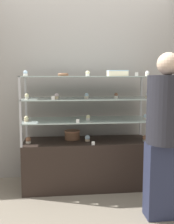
# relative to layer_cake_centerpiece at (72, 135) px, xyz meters

# --- Properties ---
(ground_plane) EXTENTS (20.00, 20.00, 0.00)m
(ground_plane) POSITION_rel_layer_cake_centerpiece_xyz_m (0.18, -0.07, -0.64)
(ground_plane) COLOR gray
(back_wall) EXTENTS (8.00, 0.05, 2.60)m
(back_wall) POSITION_rel_layer_cake_centerpiece_xyz_m (0.18, 0.34, 0.66)
(back_wall) COLOR gray
(back_wall) RESTS_ON ground_plane
(display_base) EXTENTS (1.54, 0.54, 0.58)m
(display_base) POSITION_rel_layer_cake_centerpiece_xyz_m (0.18, -0.07, -0.35)
(display_base) COLOR black
(display_base) RESTS_ON ground_plane
(display_riser_lower) EXTENTS (1.54, 0.54, 0.26)m
(display_riser_lower) POSITION_rel_layer_cake_centerpiece_xyz_m (0.18, -0.07, 0.19)
(display_riser_lower) COLOR #B7B7BC
(display_riser_lower) RESTS_ON display_base
(display_riser_middle) EXTENTS (1.54, 0.54, 0.26)m
(display_riser_middle) POSITION_rel_layer_cake_centerpiece_xyz_m (0.18, -0.07, 0.45)
(display_riser_middle) COLOR #B7B7BC
(display_riser_middle) RESTS_ON display_riser_lower
(display_riser_upper) EXTENTS (1.54, 0.54, 0.26)m
(display_riser_upper) POSITION_rel_layer_cake_centerpiece_xyz_m (0.18, -0.07, 0.71)
(display_riser_upper) COLOR #B7B7BC
(display_riser_upper) RESTS_ON display_riser_middle
(layer_cake_centerpiece) EXTENTS (0.19, 0.19, 0.11)m
(layer_cake_centerpiece) POSITION_rel_layer_cake_centerpiece_xyz_m (0.00, 0.00, 0.00)
(layer_cake_centerpiece) COLOR brown
(layer_cake_centerpiece) RESTS_ON display_base
(sheet_cake_frosted) EXTENTS (0.24, 0.15, 0.07)m
(sheet_cake_frosted) POSITION_rel_layer_cake_centerpiece_xyz_m (0.55, -0.09, 0.76)
(sheet_cake_frosted) COLOR beige
(sheet_cake_frosted) RESTS_ON display_riser_upper
(cupcake_0) EXTENTS (0.06, 0.06, 0.08)m
(cupcake_0) POSITION_rel_layer_cake_centerpiece_xyz_m (-0.53, -0.14, -0.02)
(cupcake_0) COLOR beige
(cupcake_0) RESTS_ON display_base
(cupcake_1) EXTENTS (0.06, 0.06, 0.08)m
(cupcake_1) POSITION_rel_layer_cake_centerpiece_xyz_m (0.17, -0.11, -0.02)
(cupcake_1) COLOR #CCB28C
(cupcake_1) RESTS_ON display_base
(cupcake_2) EXTENTS (0.06, 0.06, 0.08)m
(cupcake_2) POSITION_rel_layer_cake_centerpiece_xyz_m (0.87, -0.20, -0.02)
(cupcake_2) COLOR white
(cupcake_2) RESTS_ON display_base
(price_tag_0) EXTENTS (0.04, 0.00, 0.04)m
(price_tag_0) POSITION_rel_layer_cake_centerpiece_xyz_m (0.22, -0.32, -0.04)
(price_tag_0) COLOR white
(price_tag_0) RESTS_ON display_base
(cupcake_3) EXTENTS (0.05, 0.05, 0.07)m
(cupcake_3) POSITION_rel_layer_cake_centerpiece_xyz_m (-0.54, -0.15, 0.24)
(cupcake_3) COLOR #CCB28C
(cupcake_3) RESTS_ON display_riser_lower
(cupcake_4) EXTENTS (0.05, 0.05, 0.07)m
(cupcake_4) POSITION_rel_layer_cake_centerpiece_xyz_m (0.18, -0.14, 0.24)
(cupcake_4) COLOR white
(cupcake_4) RESTS_ON display_riser_lower
(cupcake_5) EXTENTS (0.05, 0.05, 0.07)m
(cupcake_5) POSITION_rel_layer_cake_centerpiece_xyz_m (0.89, -0.16, 0.24)
(cupcake_5) COLOR white
(cupcake_5) RESTS_ON display_riser_lower
(price_tag_1) EXTENTS (0.04, 0.00, 0.04)m
(price_tag_1) POSITION_rel_layer_cake_centerpiece_xyz_m (0.05, -0.32, 0.23)
(price_tag_1) COLOR white
(price_tag_1) RESTS_ON display_riser_lower
(cupcake_6) EXTENTS (0.05, 0.05, 0.07)m
(cupcake_6) POSITION_rel_layer_cake_centerpiece_xyz_m (-0.53, -0.17, 0.50)
(cupcake_6) COLOR beige
(cupcake_6) RESTS_ON display_riser_middle
(cupcake_7) EXTENTS (0.05, 0.05, 0.07)m
(cupcake_7) POSITION_rel_layer_cake_centerpiece_xyz_m (-0.19, -0.13, 0.50)
(cupcake_7) COLOR #CCB28C
(cupcake_7) RESTS_ON display_riser_middle
(cupcake_8) EXTENTS (0.05, 0.05, 0.07)m
(cupcake_8) POSITION_rel_layer_cake_centerpiece_xyz_m (0.17, -0.13, 0.50)
(cupcake_8) COLOR beige
(cupcake_8) RESTS_ON display_riser_middle
(cupcake_9) EXTENTS (0.05, 0.05, 0.07)m
(cupcake_9) POSITION_rel_layer_cake_centerpiece_xyz_m (0.53, -0.12, 0.50)
(cupcake_9) COLOR white
(cupcake_9) RESTS_ON display_riser_middle
(cupcake_10) EXTENTS (0.05, 0.05, 0.07)m
(cupcake_10) POSITION_rel_layer_cake_centerpiece_xyz_m (0.91, -0.15, 0.50)
(cupcake_10) COLOR #CCB28C
(cupcake_10) RESTS_ON display_riser_middle
(price_tag_2) EXTENTS (0.04, 0.00, 0.04)m
(price_tag_2) POSITION_rel_layer_cake_centerpiece_xyz_m (-0.23, -0.32, 0.49)
(price_tag_2) COLOR white
(price_tag_2) RESTS_ON display_riser_middle
(cupcake_11) EXTENTS (0.05, 0.05, 0.07)m
(cupcake_11) POSITION_rel_layer_cake_centerpiece_xyz_m (-0.53, -0.17, 0.76)
(cupcake_11) COLOR white
(cupcake_11) RESTS_ON display_riser_upper
(cupcake_12) EXTENTS (0.05, 0.05, 0.07)m
(cupcake_12) POSITION_rel_layer_cake_centerpiece_xyz_m (0.18, -0.14, 0.76)
(cupcake_12) COLOR white
(cupcake_12) RESTS_ON display_riser_upper
(cupcake_13) EXTENTS (0.05, 0.05, 0.07)m
(cupcake_13) POSITION_rel_layer_cake_centerpiece_xyz_m (0.90, -0.15, 0.76)
(cupcake_13) COLOR beige
(cupcake_13) RESTS_ON display_riser_upper
(price_tag_3) EXTENTS (0.04, 0.00, 0.04)m
(price_tag_3) POSITION_rel_layer_cake_centerpiece_xyz_m (0.71, -0.32, 0.75)
(price_tag_3) COLOR white
(price_tag_3) RESTS_ON display_riser_upper
(donut_glazed) EXTENTS (0.13, 0.13, 0.04)m
(donut_glazed) POSITION_rel_layer_cake_centerpiece_xyz_m (-0.11, -0.10, 0.75)
(donut_glazed) COLOR brown
(donut_glazed) RESTS_ON display_riser_upper
(customer_figure) EXTENTS (0.37, 0.37, 1.58)m
(customer_figure) POSITION_rel_layer_cake_centerpiece_xyz_m (0.83, -0.90, 0.20)
(customer_figure) COLOR #282D47
(customer_figure) RESTS_ON ground_plane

